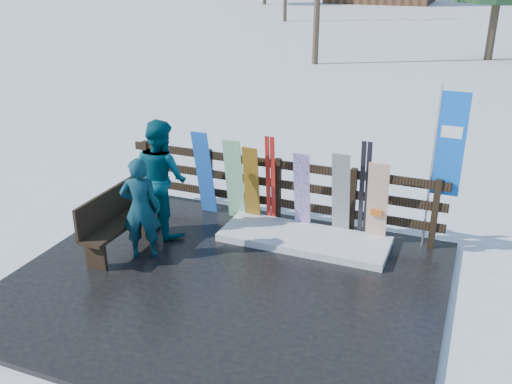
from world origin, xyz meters
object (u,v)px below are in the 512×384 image
at_px(bench, 114,220).
at_px(snowboard_3, 302,192).
at_px(snowboard_2, 252,185).
at_px(snowboard_5, 377,204).
at_px(person_back, 161,177).
at_px(person_front, 140,209).
at_px(snowboard_0, 204,173).
at_px(snowboard_4, 341,196).
at_px(rental_flag, 446,151).
at_px(snowboard_1, 234,180).

relative_size(bench, snowboard_3, 1.06).
bearing_deg(snowboard_2, snowboard_5, 0.00).
bearing_deg(bench, person_back, 66.79).
xyz_separation_m(bench, person_front, (0.51, -0.01, 0.28)).
relative_size(snowboard_0, snowboard_4, 1.06).
xyz_separation_m(rental_flag, person_front, (-4.11, -2.00, -0.81)).
distance_m(bench, person_back, 1.04).
height_order(snowboard_3, person_back, person_back).
bearing_deg(snowboard_4, snowboard_2, 180.00).
distance_m(bench, snowboard_1, 2.16).
xyz_separation_m(snowboard_3, person_back, (-2.12, -0.86, 0.26)).
relative_size(snowboard_1, snowboard_4, 0.99).
bearing_deg(snowboard_0, rental_flag, 3.94).
distance_m(snowboard_2, snowboard_3, 0.90).
distance_m(snowboard_1, rental_flag, 3.47).
bearing_deg(person_back, snowboard_2, -118.30).
relative_size(snowboard_0, snowboard_3, 1.13).
height_order(snowboard_2, snowboard_4, snowboard_4).
xyz_separation_m(snowboard_1, snowboard_2, (0.32, -0.00, -0.05)).
bearing_deg(snowboard_3, snowboard_0, 180.00).
bearing_deg(snowboard_4, snowboard_0, 180.00).
xyz_separation_m(snowboard_1, snowboard_3, (1.22, -0.00, -0.04)).
bearing_deg(snowboard_5, rental_flag, 16.74).
height_order(bench, rental_flag, rental_flag).
bearing_deg(snowboard_5, snowboard_1, 180.00).
xyz_separation_m(snowboard_0, person_front, (-0.19, -1.73, 0.01)).
distance_m(snowboard_4, snowboard_5, 0.59).
bearing_deg(snowboard_0, person_back, -111.29).
bearing_deg(rental_flag, snowboard_0, -176.06).
bearing_deg(snowboard_0, bench, -112.25).
height_order(bench, person_back, person_back).
distance_m(snowboard_3, person_back, 2.31).
bearing_deg(snowboard_0, snowboard_4, 0.00).
height_order(bench, person_front, person_front).
height_order(snowboard_1, snowboard_5, snowboard_1).
relative_size(snowboard_2, snowboard_4, 0.92).
bearing_deg(snowboard_2, snowboard_0, 180.00).
bearing_deg(snowboard_5, snowboard_3, 180.00).
distance_m(snowboard_0, snowboard_4, 2.44).
bearing_deg(rental_flag, person_front, -154.04).
xyz_separation_m(snowboard_5, person_back, (-3.36, -0.86, 0.27)).
bearing_deg(snowboard_1, snowboard_2, -0.00).
height_order(snowboard_4, rental_flag, rental_flag).
distance_m(snowboard_3, snowboard_4, 0.65).
relative_size(snowboard_1, person_front, 0.94).
relative_size(snowboard_1, snowboard_2, 1.08).
bearing_deg(snowboard_4, snowboard_3, 180.00).
xyz_separation_m(snowboard_4, person_back, (-2.77, -0.86, 0.22)).
xyz_separation_m(snowboard_3, person_front, (-1.98, -1.73, 0.10)).
relative_size(snowboard_2, snowboard_3, 0.98).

